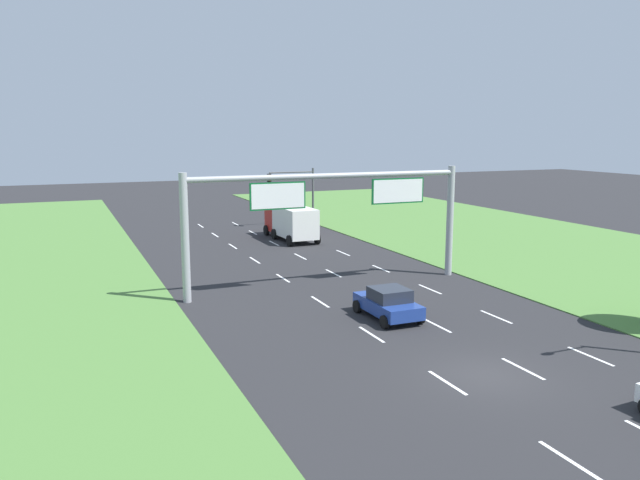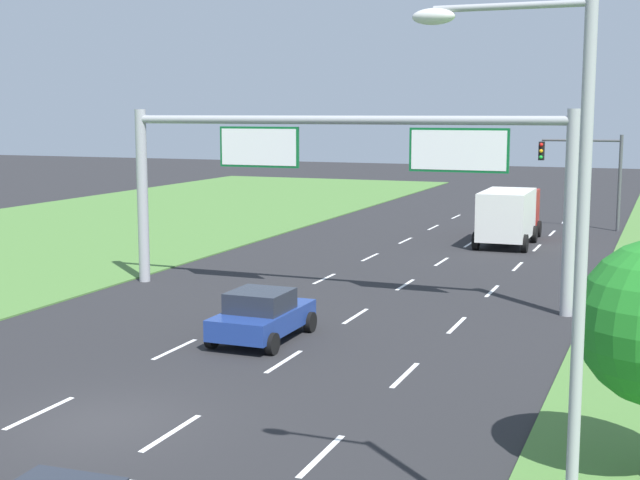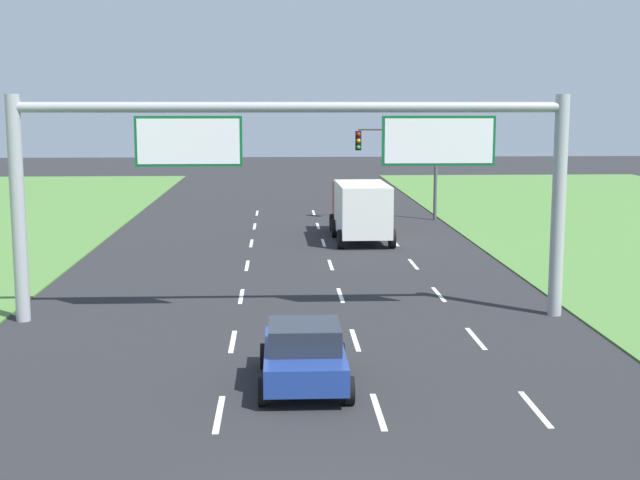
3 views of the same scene
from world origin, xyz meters
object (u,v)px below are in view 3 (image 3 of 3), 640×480
(car_near_red, at_px, (304,354))
(sign_gantry, at_px, (298,163))
(box_truck, at_px, (360,208))
(traffic_light_mast, at_px, (403,153))

(car_near_red, xyz_separation_m, sign_gantry, (0.02, 6.84, 4.13))
(car_near_red, height_order, box_truck, box_truck)
(box_truck, height_order, sign_gantry, sign_gantry)
(car_near_red, height_order, traffic_light_mast, traffic_light_mast)
(traffic_light_mast, bearing_deg, sign_gantry, -105.50)
(car_near_red, distance_m, traffic_light_mast, 31.26)
(car_near_red, xyz_separation_m, traffic_light_mast, (6.56, 30.40, 3.09))
(car_near_red, bearing_deg, sign_gantry, 89.67)
(box_truck, distance_m, sign_gantry, 16.95)
(car_near_red, distance_m, sign_gantry, 7.99)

